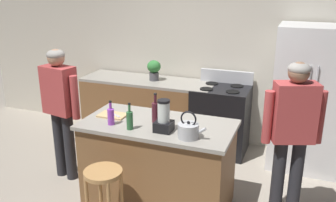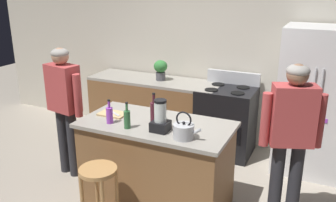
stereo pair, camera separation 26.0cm
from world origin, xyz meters
name	(u,v)px [view 1 (the left image)]	position (x,y,z in m)	size (l,w,h in m)	color
ground_plane	(158,202)	(0.00, 0.00, 0.00)	(14.00, 14.00, 0.00)	#9E9384
back_wall	(208,52)	(0.00, 1.95, 1.35)	(8.00, 0.10, 2.70)	beige
kitchen_island	(158,164)	(0.00, 0.00, 0.48)	(1.59, 0.82, 0.95)	brown
back_counter_run	(148,110)	(-0.80, 1.55, 0.47)	(2.00, 0.64, 0.95)	brown
refrigerator	(310,99)	(1.47, 1.50, 0.93)	(0.90, 0.73, 1.85)	silver
stove_range	(220,119)	(0.33, 1.52, 0.49)	(0.76, 0.65, 1.13)	black
person_by_island_left	(60,103)	(-1.30, 0.12, 0.98)	(0.60, 0.29, 1.62)	#26262B
person_by_sink_right	(293,128)	(1.32, 0.24, 1.00)	(0.58, 0.35, 1.65)	#26262B
bar_stool	(104,186)	(-0.27, -0.68, 0.54)	(0.36, 0.36, 0.69)	#B7844C
potted_plant	(154,69)	(-0.70, 1.55, 1.12)	(0.20, 0.20, 0.30)	#4C4C51
blender_appliance	(164,118)	(0.13, -0.17, 1.08)	(0.17, 0.17, 0.32)	black
bottle_soda	(111,116)	(-0.43, -0.20, 1.04)	(0.07, 0.07, 0.26)	purple
bottle_wine	(155,112)	(-0.03, 0.02, 1.06)	(0.08, 0.08, 0.32)	#471923
bottle_olive_oil	(130,120)	(-0.20, -0.24, 1.05)	(0.07, 0.07, 0.28)	#2D6638
tea_kettle	(188,130)	(0.41, -0.24, 1.03)	(0.28, 0.20, 0.27)	#B7BABF
cutting_board	(113,115)	(-0.54, 0.02, 0.96)	(0.30, 0.20, 0.02)	tan
chef_knife	(114,114)	(-0.52, 0.02, 0.97)	(0.22, 0.03, 0.01)	#B7BABF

